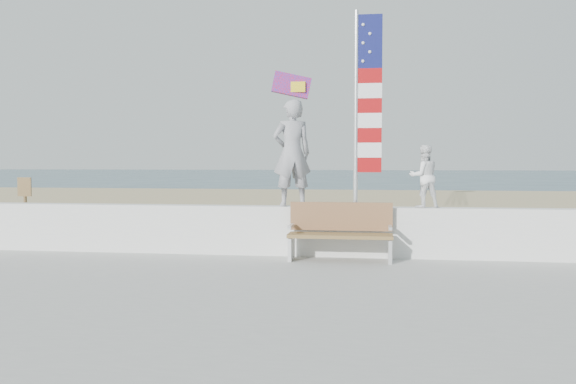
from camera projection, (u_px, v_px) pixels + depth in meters
name	position (u px, v px, depth m)	size (l,w,h in m)	color
ground	(258.00, 287.00, 9.25)	(220.00, 220.00, 0.00)	#2A4654
sand	(315.00, 223.00, 18.15)	(90.00, 40.00, 0.08)	tan
boardwalk	(172.00, 366.00, 5.29)	(50.00, 12.40, 0.10)	#A8A9A3
seawall	(279.00, 230.00, 11.20)	(30.00, 0.35, 0.90)	silver
adult	(292.00, 153.00, 11.09)	(0.71, 0.46, 1.94)	#939398
child	(424.00, 176.00, 10.78)	(0.54, 0.42, 1.11)	white
bench	(340.00, 231.00, 10.58)	(1.80, 0.57, 1.00)	olive
flag	(363.00, 100.00, 10.86)	(0.50, 0.08, 3.50)	white
parafoil_kite	(293.00, 85.00, 12.64)	(0.86, 0.34, 0.58)	red
sign	(25.00, 204.00, 13.54)	(0.32, 0.07, 1.46)	brown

